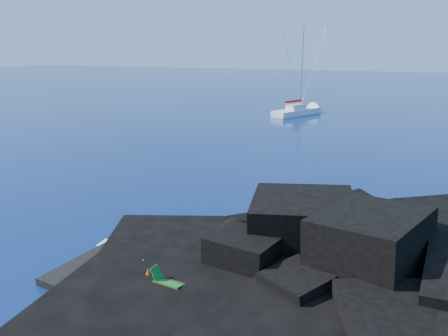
% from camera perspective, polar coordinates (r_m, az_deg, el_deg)
% --- Properties ---
extents(ground, '(400.00, 400.00, 0.00)m').
position_cam_1_polar(ground, '(23.04, -19.56, -11.92)').
color(ground, '#04173F').
rests_on(ground, ground).
extents(headland, '(24.00, 24.00, 3.60)m').
position_cam_1_polar(headland, '(20.44, 16.41, -15.32)').
color(headland, black).
rests_on(headland, ground).
extents(beach, '(9.08, 6.86, 0.70)m').
position_cam_1_polar(beach, '(20.86, -9.17, -14.19)').
color(beach, black).
rests_on(beach, ground).
extents(surf_foam, '(10.00, 8.00, 0.06)m').
position_cam_1_polar(surf_foam, '(24.12, -2.34, -9.72)').
color(surf_foam, white).
rests_on(surf_foam, ground).
extents(sailboat, '(7.71, 12.91, 13.55)m').
position_cam_1_polar(sailboat, '(70.79, 9.62, 6.86)').
color(sailboat, white).
rests_on(sailboat, ground).
extents(deck_chair, '(1.46, 0.75, 0.97)m').
position_cam_1_polar(deck_chair, '(19.11, -7.26, -14.19)').
color(deck_chair, '#187025').
rests_on(deck_chair, beach).
extents(towel, '(2.17, 1.46, 0.05)m').
position_cam_1_polar(towel, '(21.52, -11.68, -12.21)').
color(towel, white).
rests_on(towel, beach).
extents(sunbather, '(1.89, 0.95, 0.25)m').
position_cam_1_polar(sunbather, '(21.45, -11.71, -11.85)').
color(sunbather, tan).
rests_on(sunbather, towel).
extents(marker_cone, '(0.45, 0.45, 0.58)m').
position_cam_1_polar(marker_cone, '(20.01, -9.86, -13.49)').
color(marker_cone, '#F25F0C').
rests_on(marker_cone, beach).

